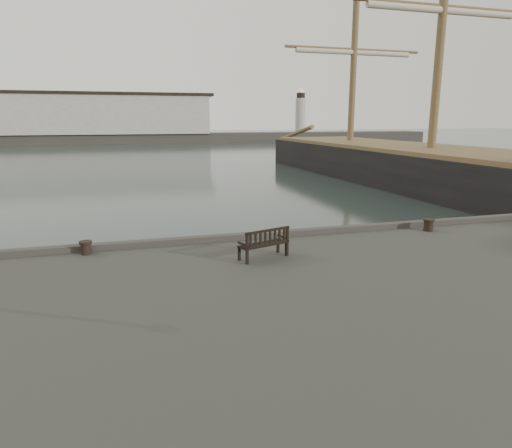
{
  "coord_description": "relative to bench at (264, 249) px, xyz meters",
  "views": [
    {
      "loc": [
        -3.78,
        -13.42,
        5.22
      ],
      "look_at": [
        -0.03,
        -0.5,
        2.1
      ],
      "focal_mm": 32.0,
      "sensor_mm": 36.0,
      "label": 1
    }
  ],
  "objects": [
    {
      "name": "bench",
      "position": [
        0.0,
        0.0,
        0.0
      ],
      "size": [
        1.48,
        0.89,
        0.8
      ],
      "rotation": [
        0.0,
        0.0,
        0.32
      ],
      "color": "black",
      "rests_on": "quay"
    },
    {
      "name": "tall_ship_main",
      "position": [
        19.46,
        19.21,
        -0.97
      ],
      "size": [
        10.01,
        45.88,
        34.28
      ],
      "rotation": [
        0.0,
        0.0,
        0.02
      ],
      "color": "black",
      "rests_on": "ground"
    },
    {
      "name": "bollard_left",
      "position": [
        -4.6,
        1.73,
        -0.07
      ],
      "size": [
        0.4,
        0.4,
        0.37
      ],
      "primitive_type": "cylinder",
      "rotation": [
        0.0,
        0.0,
        -0.16
      ],
      "color": "black",
      "rests_on": "quay"
    },
    {
      "name": "breakwater",
      "position": [
        -4.24,
        94.23,
        2.48
      ],
      "size": [
        140.0,
        9.5,
        12.2
      ],
      "color": "#383530",
      "rests_on": "ground"
    },
    {
      "name": "ground",
      "position": [
        0.32,
        2.23,
        -1.82
      ],
      "size": [
        400.0,
        400.0,
        0.0
      ],
      "primitive_type": "plane",
      "color": "black",
      "rests_on": "ground"
    },
    {
      "name": "bollard_right",
      "position": [
        6.19,
        1.4,
        -0.06
      ],
      "size": [
        0.43,
        0.43,
        0.4
      ],
      "primitive_type": "cylinder",
      "rotation": [
        0.0,
        0.0,
        0.14
      ],
      "color": "black",
      "rests_on": "quay"
    }
  ]
}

